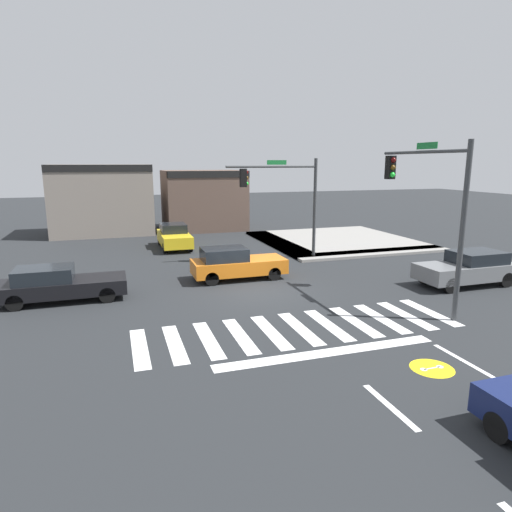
{
  "coord_description": "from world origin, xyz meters",
  "views": [
    {
      "loc": [
        -5.61,
        -17.07,
        5.34
      ],
      "look_at": [
        0.39,
        1.4,
        1.22
      ],
      "focal_mm": 30.92,
      "sensor_mm": 36.0,
      "label": 1
    }
  ],
  "objects_px": {
    "traffic_signal_southeast": "(429,194)",
    "car_yellow": "(174,236)",
    "car_orange": "(235,263)",
    "car_black": "(59,284)",
    "car_gray": "(468,268)",
    "traffic_signal_northeast": "(284,190)"
  },
  "relations": [
    {
      "from": "traffic_signal_northeast",
      "to": "car_black",
      "type": "height_order",
      "value": "traffic_signal_northeast"
    },
    {
      "from": "traffic_signal_southeast",
      "to": "car_yellow",
      "type": "bearing_deg",
      "value": 27.01
    },
    {
      "from": "traffic_signal_southeast",
      "to": "car_gray",
      "type": "relative_size",
      "value": 1.39
    },
    {
      "from": "car_orange",
      "to": "car_yellow",
      "type": "height_order",
      "value": "car_yellow"
    },
    {
      "from": "traffic_signal_southeast",
      "to": "car_orange",
      "type": "distance_m",
      "value": 8.91
    },
    {
      "from": "car_yellow",
      "to": "car_black",
      "type": "bearing_deg",
      "value": -30.76
    },
    {
      "from": "car_gray",
      "to": "car_orange",
      "type": "bearing_deg",
      "value": -23.51
    },
    {
      "from": "traffic_signal_southeast",
      "to": "car_black",
      "type": "height_order",
      "value": "traffic_signal_southeast"
    },
    {
      "from": "car_gray",
      "to": "car_yellow",
      "type": "bearing_deg",
      "value": -48.79
    },
    {
      "from": "traffic_signal_southeast",
      "to": "car_orange",
      "type": "bearing_deg",
      "value": 44.39
    },
    {
      "from": "car_black",
      "to": "car_yellow",
      "type": "relative_size",
      "value": 1.11
    },
    {
      "from": "car_gray",
      "to": "car_yellow",
      "type": "height_order",
      "value": "car_yellow"
    },
    {
      "from": "car_black",
      "to": "car_orange",
      "type": "distance_m",
      "value": 7.54
    },
    {
      "from": "car_orange",
      "to": "car_yellow",
      "type": "distance_m",
      "value": 8.81
    },
    {
      "from": "traffic_signal_southeast",
      "to": "car_black",
      "type": "relative_size",
      "value": 1.28
    },
    {
      "from": "traffic_signal_northeast",
      "to": "car_gray",
      "type": "bearing_deg",
      "value": 128.96
    },
    {
      "from": "car_black",
      "to": "car_orange",
      "type": "height_order",
      "value": "car_orange"
    },
    {
      "from": "car_gray",
      "to": "car_black",
      "type": "bearing_deg",
      "value": -10.19
    },
    {
      "from": "car_black",
      "to": "car_gray",
      "type": "height_order",
      "value": "car_gray"
    },
    {
      "from": "car_black",
      "to": "car_gray",
      "type": "bearing_deg",
      "value": -10.19
    },
    {
      "from": "traffic_signal_northeast",
      "to": "car_yellow",
      "type": "xyz_separation_m",
      "value": [
        -5.28,
        5.47,
        -3.12
      ]
    },
    {
      "from": "car_orange",
      "to": "car_gray",
      "type": "xyz_separation_m",
      "value": [
        9.55,
        -4.16,
        0.02
      ]
    }
  ]
}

